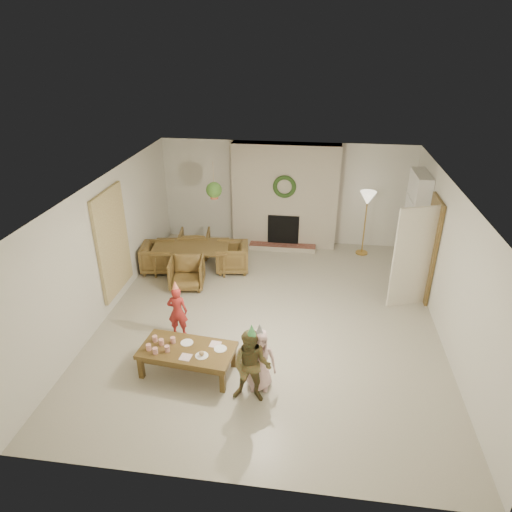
% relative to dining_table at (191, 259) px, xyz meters
% --- Properties ---
extents(floor, '(7.00, 7.00, 0.00)m').
position_rel_dining_table_xyz_m(floor, '(1.90, -1.61, -0.29)').
color(floor, '#B7B29E').
rests_on(floor, ground).
extents(ceiling, '(7.00, 7.00, 0.00)m').
position_rel_dining_table_xyz_m(ceiling, '(1.90, -1.61, 2.21)').
color(ceiling, white).
rests_on(ceiling, wall_back).
extents(wall_back, '(7.00, 0.00, 7.00)m').
position_rel_dining_table_xyz_m(wall_back, '(1.90, 1.89, 0.96)').
color(wall_back, silver).
rests_on(wall_back, floor).
extents(wall_front, '(7.00, 0.00, 7.00)m').
position_rel_dining_table_xyz_m(wall_front, '(1.90, -5.11, 0.96)').
color(wall_front, silver).
rests_on(wall_front, floor).
extents(wall_left, '(0.00, 7.00, 7.00)m').
position_rel_dining_table_xyz_m(wall_left, '(-1.10, -1.61, 0.96)').
color(wall_left, silver).
rests_on(wall_left, floor).
extents(wall_right, '(0.00, 7.00, 7.00)m').
position_rel_dining_table_xyz_m(wall_right, '(4.90, -1.61, 0.96)').
color(wall_right, silver).
rests_on(wall_right, floor).
extents(fireplace_mass, '(2.50, 0.40, 2.50)m').
position_rel_dining_table_xyz_m(fireplace_mass, '(1.90, 1.69, 0.96)').
color(fireplace_mass, '#521516').
rests_on(fireplace_mass, floor).
extents(fireplace_hearth, '(1.60, 0.30, 0.12)m').
position_rel_dining_table_xyz_m(fireplace_hearth, '(1.90, 1.34, -0.23)').
color(fireplace_hearth, maroon).
rests_on(fireplace_hearth, floor).
extents(fireplace_firebox, '(0.75, 0.12, 0.75)m').
position_rel_dining_table_xyz_m(fireplace_firebox, '(1.90, 1.51, 0.16)').
color(fireplace_firebox, black).
rests_on(fireplace_firebox, floor).
extents(fireplace_wreath, '(0.54, 0.10, 0.54)m').
position_rel_dining_table_xyz_m(fireplace_wreath, '(1.90, 1.46, 1.26)').
color(fireplace_wreath, '#224219').
rests_on(fireplace_wreath, fireplace_mass).
extents(floor_lamp_base, '(0.29, 0.29, 0.03)m').
position_rel_dining_table_xyz_m(floor_lamp_base, '(3.81, 1.39, -0.27)').
color(floor_lamp_base, gold).
rests_on(floor_lamp_base, floor).
extents(floor_lamp_post, '(0.03, 0.03, 1.39)m').
position_rel_dining_table_xyz_m(floor_lamp_post, '(3.81, 1.39, 0.43)').
color(floor_lamp_post, gold).
rests_on(floor_lamp_post, floor).
extents(floor_lamp_shade, '(0.37, 0.37, 0.31)m').
position_rel_dining_table_xyz_m(floor_lamp_shade, '(3.81, 1.39, 1.10)').
color(floor_lamp_shade, beige).
rests_on(floor_lamp_shade, floor_lamp_post).
extents(bookshelf_carcass, '(0.30, 1.00, 2.20)m').
position_rel_dining_table_xyz_m(bookshelf_carcass, '(4.74, 0.69, 0.81)').
color(bookshelf_carcass, white).
rests_on(bookshelf_carcass, floor).
extents(bookshelf_shelf_a, '(0.30, 0.92, 0.03)m').
position_rel_dining_table_xyz_m(bookshelf_shelf_a, '(4.72, 0.69, 0.16)').
color(bookshelf_shelf_a, white).
rests_on(bookshelf_shelf_a, bookshelf_carcass).
extents(bookshelf_shelf_b, '(0.30, 0.92, 0.03)m').
position_rel_dining_table_xyz_m(bookshelf_shelf_b, '(4.72, 0.69, 0.56)').
color(bookshelf_shelf_b, white).
rests_on(bookshelf_shelf_b, bookshelf_carcass).
extents(bookshelf_shelf_c, '(0.30, 0.92, 0.03)m').
position_rel_dining_table_xyz_m(bookshelf_shelf_c, '(4.72, 0.69, 0.96)').
color(bookshelf_shelf_c, white).
rests_on(bookshelf_shelf_c, bookshelf_carcass).
extents(bookshelf_shelf_d, '(0.30, 0.92, 0.03)m').
position_rel_dining_table_xyz_m(bookshelf_shelf_d, '(4.72, 0.69, 1.36)').
color(bookshelf_shelf_d, white).
rests_on(bookshelf_shelf_d, bookshelf_carcass).
extents(books_row_lower, '(0.20, 0.40, 0.24)m').
position_rel_dining_table_xyz_m(books_row_lower, '(4.70, 0.54, 0.30)').
color(books_row_lower, '#B02024').
rests_on(books_row_lower, bookshelf_shelf_a).
extents(books_row_mid, '(0.20, 0.44, 0.24)m').
position_rel_dining_table_xyz_m(books_row_mid, '(4.70, 0.74, 0.70)').
color(books_row_mid, '#256289').
rests_on(books_row_mid, bookshelf_shelf_b).
extents(books_row_upper, '(0.20, 0.36, 0.22)m').
position_rel_dining_table_xyz_m(books_row_upper, '(4.70, 0.59, 1.09)').
color(books_row_upper, gold).
rests_on(books_row_upper, bookshelf_shelf_c).
extents(door_frame, '(0.05, 0.86, 2.04)m').
position_rel_dining_table_xyz_m(door_frame, '(4.86, -0.41, 0.73)').
color(door_frame, brown).
rests_on(door_frame, floor).
extents(door_leaf, '(0.77, 0.32, 2.00)m').
position_rel_dining_table_xyz_m(door_leaf, '(4.48, -0.79, 0.71)').
color(door_leaf, beige).
rests_on(door_leaf, floor).
extents(curtain_panel, '(0.06, 1.20, 2.00)m').
position_rel_dining_table_xyz_m(curtain_panel, '(-1.06, -1.41, 0.96)').
color(curtain_panel, beige).
rests_on(curtain_panel, wall_left).
extents(dining_table, '(1.75, 1.14, 0.58)m').
position_rel_dining_table_xyz_m(dining_table, '(0.00, 0.00, 0.00)').
color(dining_table, brown).
rests_on(dining_table, floor).
extents(dining_chair_near, '(0.77, 0.79, 0.64)m').
position_rel_dining_table_xyz_m(dining_chair_near, '(0.10, -0.71, 0.03)').
color(dining_chair_near, brown).
rests_on(dining_chair_near, floor).
extents(dining_chair_far, '(0.77, 0.79, 0.64)m').
position_rel_dining_table_xyz_m(dining_chair_far, '(-0.10, 0.71, 0.03)').
color(dining_chair_far, brown).
rests_on(dining_chair_far, floor).
extents(dining_chair_left, '(0.79, 0.77, 0.64)m').
position_rel_dining_table_xyz_m(dining_chair_left, '(-0.71, -0.10, 0.03)').
color(dining_chair_left, brown).
rests_on(dining_chair_left, floor).
extents(dining_chair_right, '(0.79, 0.77, 0.64)m').
position_rel_dining_table_xyz_m(dining_chair_right, '(0.89, 0.13, 0.03)').
color(dining_chair_right, brown).
rests_on(dining_chair_right, floor).
extents(hanging_plant_cord, '(0.01, 0.01, 0.70)m').
position_rel_dining_table_xyz_m(hanging_plant_cord, '(0.60, -0.11, 1.86)').
color(hanging_plant_cord, tan).
rests_on(hanging_plant_cord, ceiling).
extents(hanging_plant_pot, '(0.16, 0.16, 0.12)m').
position_rel_dining_table_xyz_m(hanging_plant_pot, '(0.60, -0.11, 1.51)').
color(hanging_plant_pot, '#A85236').
rests_on(hanging_plant_pot, hanging_plant_cord).
extents(hanging_plant_foliage, '(0.32, 0.32, 0.32)m').
position_rel_dining_table_xyz_m(hanging_plant_foliage, '(0.60, -0.11, 1.63)').
color(hanging_plant_foliage, '#2A4E1A').
rests_on(hanging_plant_foliage, hanging_plant_pot).
extents(coffee_table_top, '(1.49, 0.86, 0.07)m').
position_rel_dining_table_xyz_m(coffee_table_top, '(0.83, -3.27, 0.12)').
color(coffee_table_top, brown).
rests_on(coffee_table_top, floor).
extents(coffee_table_apron, '(1.37, 0.74, 0.09)m').
position_rel_dining_table_xyz_m(coffee_table_apron, '(0.83, -3.27, 0.04)').
color(coffee_table_apron, brown).
rests_on(coffee_table_apron, floor).
extents(coffee_leg_fl, '(0.08, 0.08, 0.37)m').
position_rel_dining_table_xyz_m(coffee_leg_fl, '(0.16, -3.50, -0.10)').
color(coffee_leg_fl, brown).
rests_on(coffee_leg_fl, floor).
extents(coffee_leg_fr, '(0.08, 0.08, 0.37)m').
position_rel_dining_table_xyz_m(coffee_leg_fr, '(1.44, -3.63, -0.10)').
color(coffee_leg_fr, brown).
rests_on(coffee_leg_fr, floor).
extents(coffee_leg_bl, '(0.08, 0.08, 0.37)m').
position_rel_dining_table_xyz_m(coffee_leg_bl, '(0.21, -2.92, -0.10)').
color(coffee_leg_bl, brown).
rests_on(coffee_leg_bl, floor).
extents(coffee_leg_br, '(0.08, 0.08, 0.37)m').
position_rel_dining_table_xyz_m(coffee_leg_br, '(1.50, -3.05, -0.10)').
color(coffee_leg_br, brown).
rests_on(coffee_leg_br, floor).
extents(cup_a, '(0.08, 0.08, 0.10)m').
position_rel_dining_table_xyz_m(cup_a, '(0.27, -3.38, 0.20)').
color(cup_a, white).
rests_on(cup_a, coffee_table_top).
extents(cup_b, '(0.08, 0.08, 0.10)m').
position_rel_dining_table_xyz_m(cup_b, '(0.29, -3.16, 0.20)').
color(cup_b, white).
rests_on(cup_b, coffee_table_top).
extents(cup_c, '(0.08, 0.08, 0.10)m').
position_rel_dining_table_xyz_m(cup_c, '(0.39, -3.45, 0.20)').
color(cup_c, white).
rests_on(cup_c, coffee_table_top).
extents(cup_d, '(0.08, 0.08, 0.10)m').
position_rel_dining_table_xyz_m(cup_d, '(0.41, -3.23, 0.20)').
color(cup_d, white).
rests_on(cup_d, coffee_table_top).
extents(cup_e, '(0.08, 0.08, 0.10)m').
position_rel_dining_table_xyz_m(cup_e, '(0.55, -3.38, 0.20)').
color(cup_e, white).
rests_on(cup_e, coffee_table_top).
extents(cup_f, '(0.08, 0.08, 0.10)m').
position_rel_dining_table_xyz_m(cup_f, '(0.58, -3.16, 0.20)').
color(cup_f, white).
rests_on(cup_f, coffee_table_top).
extents(plate_a, '(0.22, 0.22, 0.01)m').
position_rel_dining_table_xyz_m(plate_a, '(0.79, -3.14, 0.16)').
color(plate_a, white).
rests_on(plate_a, coffee_table_top).
extents(plate_b, '(0.22, 0.22, 0.01)m').
position_rel_dining_table_xyz_m(plate_b, '(1.09, -3.41, 0.16)').
color(plate_b, white).
rests_on(plate_b, coffee_table_top).
extents(plate_c, '(0.22, 0.22, 0.01)m').
position_rel_dining_table_xyz_m(plate_c, '(1.33, -3.21, 0.16)').
color(plate_c, white).
rests_on(plate_c, coffee_table_top).
extents(food_scoop, '(0.08, 0.08, 0.08)m').
position_rel_dining_table_xyz_m(food_scoop, '(1.09, -3.41, 0.20)').
color(food_scoop, tan).
rests_on(food_scoop, plate_b).
extents(napkin_left, '(0.18, 0.18, 0.01)m').
position_rel_dining_table_xyz_m(napkin_left, '(0.86, -3.47, 0.15)').
color(napkin_left, '#E2A6B4').
rests_on(napkin_left, coffee_table_top).
extents(napkin_right, '(0.18, 0.18, 0.01)m').
position_rel_dining_table_xyz_m(napkin_right, '(1.23, -3.11, 0.15)').
color(napkin_right, '#E2A6B4').
rests_on(napkin_right, coffee_table_top).
extents(child_red, '(0.36, 0.26, 0.94)m').
position_rel_dining_table_xyz_m(child_red, '(0.41, -2.35, 0.18)').
color(child_red, '#A62623').
rests_on(child_red, floor).
extents(party_hat_red, '(0.16, 0.16, 0.18)m').
position_rel_dining_table_xyz_m(party_hat_red, '(0.41, -2.35, 0.69)').
color(party_hat_red, '#EBB54E').
rests_on(party_hat_red, child_red).
extents(child_plaid, '(0.58, 0.46, 1.16)m').
position_rel_dining_table_xyz_m(child_plaid, '(1.89, -3.72, 0.29)').
color(child_plaid, brown).
rests_on(child_plaid, floor).
extents(party_hat_plaid, '(0.18, 0.18, 0.19)m').
position_rel_dining_table_xyz_m(party_hat_plaid, '(1.89, -3.72, 0.91)').
color(party_hat_plaid, '#51BD63').
rests_on(party_hat_plaid, child_plaid).
extents(child_pink, '(0.52, 0.36, 1.00)m').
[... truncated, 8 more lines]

